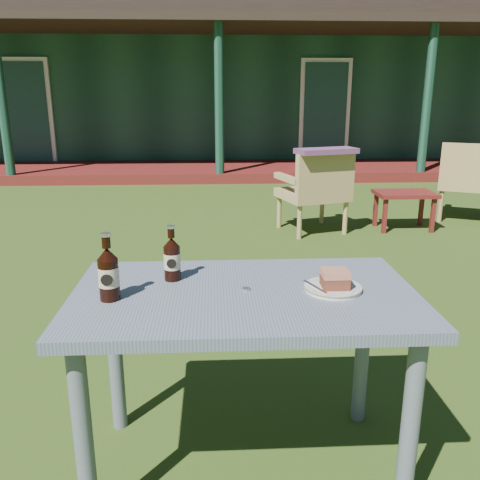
{
  "coord_description": "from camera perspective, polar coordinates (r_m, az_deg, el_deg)",
  "views": [
    {
      "loc": [
        -0.1,
        -3.24,
        1.38
      ],
      "look_at": [
        0.0,
        -1.3,
        0.82
      ],
      "focal_mm": 38.0,
      "sensor_mm": 36.0,
      "label": 1
    }
  ],
  "objects": [
    {
      "name": "ground",
      "position": [
        3.53,
        -1.11,
        -6.94
      ],
      "size": [
        80.0,
        80.0,
        0.0
      ],
      "primitive_type": "plane",
      "color": "#334916"
    },
    {
      "name": "pavilion",
      "position": [
        12.63,
        -2.66,
        17.17
      ],
      "size": [
        15.8,
        8.3,
        3.45
      ],
      "color": "#163B2B",
      "rests_on": "ground"
    },
    {
      "name": "tree_mid",
      "position": [
        22.22,
        5.58,
        24.81
      ],
      "size": [
        0.28,
        0.28,
        9.5
      ],
      "primitive_type": "cylinder",
      "color": "brown",
      "rests_on": "ground"
    },
    {
      "name": "cafe_table",
      "position": [
        1.81,
        0.5,
        -8.77
      ],
      "size": [
        1.2,
        0.7,
        0.72
      ],
      "color": "slate",
      "rests_on": "ground"
    },
    {
      "name": "plate",
      "position": [
        1.82,
        10.37,
        -5.29
      ],
      "size": [
        0.2,
        0.2,
        0.01
      ],
      "color": "silver",
      "rests_on": "cafe_table"
    },
    {
      "name": "cake_slice",
      "position": [
        1.8,
        10.6,
        -4.27
      ],
      "size": [
        0.09,
        0.09,
        0.06
      ],
      "color": "#5D2C1D",
      "rests_on": "plate"
    },
    {
      "name": "fork",
      "position": [
        1.79,
        8.42,
        -5.24
      ],
      "size": [
        0.07,
        0.13,
        0.0
      ],
      "primitive_type": "cube",
      "rotation": [
        0.0,
        0.0,
        0.4
      ],
      "color": "silver",
      "rests_on": "plate"
    },
    {
      "name": "cola_bottle_near",
      "position": [
        1.87,
        -7.64,
        -2.06
      ],
      "size": [
        0.06,
        0.06,
        0.21
      ],
      "color": "black",
      "rests_on": "cafe_table"
    },
    {
      "name": "cola_bottle_far",
      "position": [
        1.73,
        -14.55,
        -3.65
      ],
      "size": [
        0.07,
        0.07,
        0.23
      ],
      "color": "black",
      "rests_on": "cafe_table"
    },
    {
      "name": "bottle_cap",
      "position": [
        1.78,
        0.69,
        -5.53
      ],
      "size": [
        0.03,
        0.03,
        0.01
      ],
      "primitive_type": "cylinder",
      "color": "silver",
      "rests_on": "cafe_table"
    },
    {
      "name": "armchair_left",
      "position": [
        5.2,
        8.57,
        5.81
      ],
      "size": [
        0.75,
        0.73,
        0.83
      ],
      "color": "tan",
      "rests_on": "ground"
    },
    {
      "name": "armchair_right",
      "position": [
        6.17,
        24.45,
        6.41
      ],
      "size": [
        0.84,
        0.82,
        0.87
      ],
      "color": "tan",
      "rests_on": "ground"
    },
    {
      "name": "floral_throw",
      "position": [
        5.0,
        9.68,
        9.84
      ],
      "size": [
        0.64,
        0.4,
        0.05
      ],
      "primitive_type": "cube",
      "rotation": [
        0.0,
        0.0,
        3.44
      ],
      "color": "#65395F",
      "rests_on": "armchair_left"
    },
    {
      "name": "side_table",
      "position": [
        5.56,
        18.03,
        4.58
      ],
      "size": [
        0.6,
        0.4,
        0.4
      ],
      "color": "#5D1916",
      "rests_on": "ground"
    }
  ]
}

